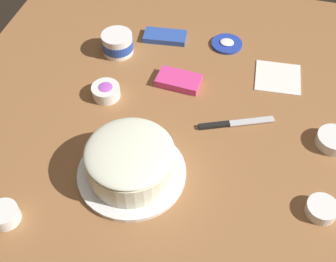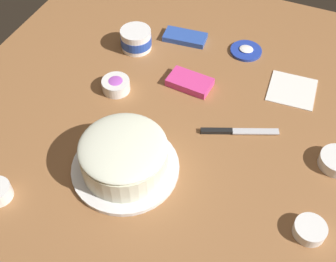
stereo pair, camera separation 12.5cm
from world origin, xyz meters
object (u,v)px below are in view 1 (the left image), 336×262
at_px(sprinkle_bowl_yellow, 4,214).
at_px(paper_napkin, 278,77).
at_px(frosting_tub, 117,43).
at_px(frosting_tub_lid, 227,44).
at_px(spreading_knife, 230,124).
at_px(frosted_cake, 131,162).
at_px(candy_box_upper, 165,37).
at_px(sprinkle_bowl_rainbow, 106,91).
at_px(sprinkle_bowl_pink, 322,209).
at_px(sprinkle_bowl_green, 334,140).
at_px(candy_box_lower, 179,80).

height_order(sprinkle_bowl_yellow, paper_napkin, sprinkle_bowl_yellow).
height_order(frosting_tub, frosting_tub_lid, frosting_tub).
height_order(spreading_knife, sprinkle_bowl_yellow, sprinkle_bowl_yellow).
xyz_separation_m(frosted_cake, candy_box_upper, (-0.06, 0.61, -0.05)).
bearing_deg(frosted_cake, sprinkle_bowl_rainbow, 122.19).
bearing_deg(paper_napkin, sprinkle_bowl_pink, -72.82).
xyz_separation_m(frosted_cake, frosting_tub_lid, (0.17, 0.63, -0.05)).
relative_size(frosting_tub_lid, sprinkle_bowl_pink, 1.36).
height_order(sprinkle_bowl_rainbow, candy_box_upper, sprinkle_bowl_rainbow).
height_order(frosted_cake, spreading_knife, frosted_cake).
bearing_deg(sprinkle_bowl_green, frosted_cake, -155.34).
relative_size(sprinkle_bowl_rainbow, candy_box_upper, 0.59).
bearing_deg(sprinkle_bowl_rainbow, frosting_tub, 98.63).
relative_size(frosted_cake, candy_box_upper, 1.96).
bearing_deg(sprinkle_bowl_yellow, frosted_cake, 37.92).
bearing_deg(sprinkle_bowl_pink, candy_box_upper, 133.81).
bearing_deg(sprinkle_bowl_green, spreading_knife, -179.64).
relative_size(sprinkle_bowl_rainbow, candy_box_lower, 0.64).
bearing_deg(sprinkle_bowl_pink, sprinkle_bowl_rainbow, 158.79).
relative_size(frosted_cake, paper_napkin, 2.02).
bearing_deg(paper_napkin, sprinkle_bowl_yellow, -131.84).
xyz_separation_m(sprinkle_bowl_green, paper_napkin, (-0.18, 0.25, -0.01)).
bearing_deg(frosting_tub_lid, candy_box_lower, -117.41).
relative_size(candy_box_lower, candy_box_upper, 0.93).
distance_m(frosting_tub_lid, paper_napkin, 0.23).
xyz_separation_m(frosting_tub, candy_box_lower, (0.25, -0.11, -0.03)).
xyz_separation_m(frosting_tub, sprinkle_bowl_green, (0.75, -0.24, -0.02)).
relative_size(sprinkle_bowl_pink, candy_box_upper, 0.53).
height_order(sprinkle_bowl_rainbow, sprinkle_bowl_yellow, sprinkle_bowl_rainbow).
distance_m(frosted_cake, paper_napkin, 0.62).
xyz_separation_m(sprinkle_bowl_yellow, sprinkle_bowl_green, (0.81, 0.46, -0.00)).
bearing_deg(candy_box_lower, sprinkle_bowl_rainbow, -147.08).
height_order(frosted_cake, sprinkle_bowl_yellow, frosted_cake).
distance_m(sprinkle_bowl_rainbow, candy_box_upper, 0.35).
bearing_deg(sprinkle_bowl_green, candy_box_lower, 164.39).
bearing_deg(spreading_knife, sprinkle_bowl_green, 0.36).
xyz_separation_m(spreading_knife, sprinkle_bowl_green, (0.31, 0.00, 0.01)).
height_order(sprinkle_bowl_pink, candy_box_lower, sprinkle_bowl_pink).
bearing_deg(sprinkle_bowl_yellow, sprinkle_bowl_pink, 15.60).
relative_size(frosting_tub, sprinkle_bowl_yellow, 1.43).
relative_size(frosted_cake, frosting_tub_lid, 2.70).
distance_m(sprinkle_bowl_pink, sprinkle_bowl_green, 0.24).
bearing_deg(candy_box_lower, candy_box_upper, 120.07).
bearing_deg(candy_box_upper, sprinkle_bowl_yellow, -110.12).
height_order(candy_box_upper, paper_napkin, candy_box_upper).
relative_size(sprinkle_bowl_pink, paper_napkin, 0.55).
height_order(frosted_cake, sprinkle_bowl_rainbow, frosted_cake).
xyz_separation_m(frosted_cake, frosting_tub, (-0.20, 0.49, -0.02)).
bearing_deg(paper_napkin, sprinkle_bowl_rainbow, -157.25).
distance_m(frosted_cake, candy_box_upper, 0.61).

